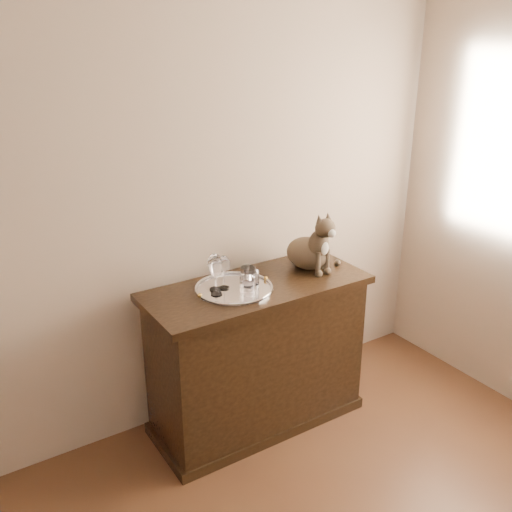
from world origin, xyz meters
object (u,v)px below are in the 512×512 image
Objects in this scene: sideboard at (257,355)px; wine_glass_c at (216,278)px; wine_glass_a at (215,272)px; tumbler_c at (248,275)px; tumbler_a at (251,279)px; tumbler_b at (248,286)px; wine_glass_d at (224,272)px; tray at (234,289)px; cat at (308,238)px.

wine_glass_c is (-0.24, -0.01, 0.52)m from sideboard.
wine_glass_a is 1.07× the size of wine_glass_c.
sideboard is 0.48m from tumbler_c.
tumbler_b is (-0.06, -0.06, 0.00)m from tumbler_a.
wine_glass_a is at bearing 168.25° from sideboard.
tumbler_c is (0.14, -0.01, -0.04)m from wine_glass_d.
sideboard is 3.00× the size of tray.
wine_glass_c reaches higher than tray.
wine_glass_c is at bearing -178.79° from sideboard.
wine_glass_d reaches higher than tray.
sideboard is 6.11× the size of wine_glass_a.
cat is (0.42, 0.07, 0.12)m from tumbler_a.
wine_glass_a is (-0.22, 0.05, 0.53)m from sideboard.
tumbler_b is at bearing -167.79° from cat.
tumbler_b is 0.51m from cat.
tumbler_a is 0.26× the size of cat.
sideboard is 0.58m from wine_glass_c.
wine_glass_c is (-0.02, -0.05, -0.01)m from wine_glass_a.
tray is at bearing 103.77° from tumbler_b.
cat reaches higher than wine_glass_a.
tray is at bearing -178.99° from cat.
tumbler_b is at bearing -31.41° from wine_glass_c.
tumbler_c is at bearing 8.73° from wine_glass_c.
wine_glass_d is 0.52× the size of cat.
tumbler_a is at bearing -23.40° from wine_glass_a.
tumbler_b is at bearing -142.26° from sideboard.
wine_glass_a reaches higher than wine_glass_c.
sideboard is at bearing -11.75° from wine_glass_a.
tumbler_c is 0.42m from cat.
cat reaches higher than tumbler_c.
tray is 0.11m from tumbler_c.
sideboard is 0.58m from wine_glass_a.
tumbler_a and tumbler_c have the same top height.
tumbler_b and tumbler_c have the same top height.
cat is (0.40, 0.02, 0.12)m from tumbler_c.
wine_glass_a reaches higher than tumbler_a.
tray is at bearing -23.40° from wine_glass_a.
tumbler_c is at bearing 145.93° from sideboard.
wine_glass_a is 1.10× the size of wine_glass_d.
tumbler_c is (-0.04, 0.03, 0.48)m from sideboard.
sideboard is 6.55× the size of wine_glass_c.
tumbler_b is 0.13m from tumbler_c.
tray is at bearing -169.34° from tumbler_c.
wine_glass_d reaches higher than tumbler_c.
tumbler_b is (0.06, -0.12, -0.04)m from wine_glass_d.
sideboard is 0.70m from cat.
cat is (0.36, 0.05, 0.60)m from sideboard.
wine_glass_c is 2.05× the size of tumbler_b.
tray is 0.14m from wine_glass_a.
wine_glass_c is at bearing 148.59° from tumbler_b.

